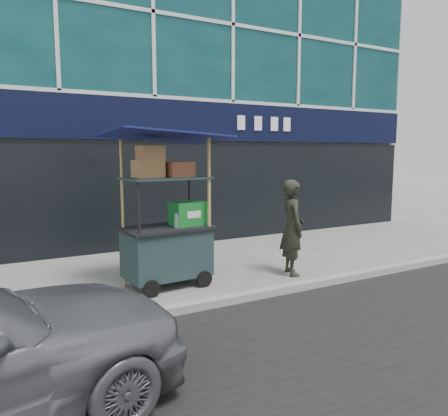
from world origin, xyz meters
TOP-DOWN VIEW (x-y plane):
  - ground at (0.00, 0.00)m, footprint 80.00×80.00m
  - curb at (0.00, -0.20)m, footprint 80.00×0.18m
  - building at (0.00, 6.95)m, footprint 16.00×6.20m
  - vendor_cart at (-0.87, 1.04)m, footprint 1.99×1.48m
  - vendor_man at (1.32, 0.59)m, footprint 0.58×0.72m

SIDE VIEW (x-z plane):
  - ground at x=0.00m, z-range 0.00..0.00m
  - curb at x=0.00m, z-range 0.00..0.12m
  - vendor_man at x=1.32m, z-range 0.00..1.71m
  - vendor_cart at x=-0.87m, z-range -0.38..2.16m
  - building at x=0.00m, z-range 0.02..12.02m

